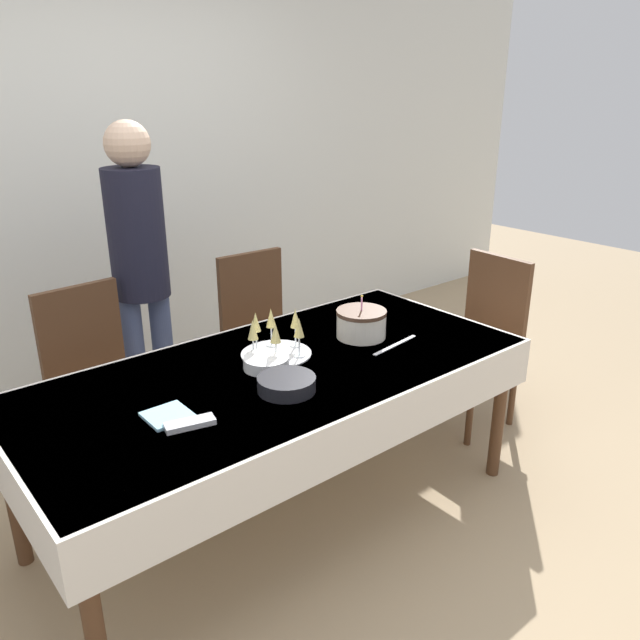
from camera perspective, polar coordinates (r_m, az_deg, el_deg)
The scene contains 14 objects.
ground_plane at distance 2.95m, azimuth -3.41°, elevation -17.16°, with size 12.00×12.00×0.00m, color tan.
wall_back at distance 4.00m, azimuth -20.15°, elevation 12.87°, with size 8.00×0.05×2.70m.
dining_table at distance 2.61m, azimuth -3.69°, elevation -6.31°, with size 2.12×0.99×0.72m.
dining_chair_far_left at distance 3.13m, azimuth -19.78°, elevation -5.05°, with size 0.45×0.45×0.94m.
dining_chair_far_right at distance 3.52m, azimuth -5.29°, elevation -1.00°, with size 0.44×0.44×0.94m.
dining_chair_right_end at distance 3.57m, azimuth 14.52°, elevation -1.27°, with size 0.44×0.44×0.94m.
birthday_cake at distance 2.85m, azimuth 3.79°, elevation -0.33°, with size 0.23×0.23×0.20m.
champagne_tray at distance 2.66m, azimuth -4.10°, elevation -1.44°, with size 0.30×0.30×0.18m.
plate_stack_main at distance 2.37m, azimuth -3.07°, elevation -5.85°, with size 0.22×0.22×0.06m.
plate_stack_dessert at distance 2.56m, azimuth -4.94°, elevation -3.89°, with size 0.19×0.19×0.05m.
cake_knife at distance 2.79m, azimuth 6.87°, elevation -2.29°, with size 0.30×0.06×0.00m.
fork_pile at distance 2.19m, azimuth -11.81°, elevation -9.26°, with size 0.18×0.10×0.02m.
napkin_pile at distance 2.26m, azimuth -13.76°, elevation -8.48°, with size 0.15×0.15×0.01m.
person_standing at distance 3.24m, azimuth -16.21°, elevation 5.50°, with size 0.28×0.28×1.66m.
Camera 1 is at (-1.36, -1.90, 1.80)m, focal length 35.00 mm.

